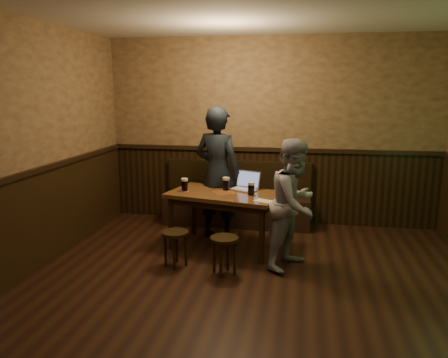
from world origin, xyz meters
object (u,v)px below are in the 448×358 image
stool_left (175,238)px  person_grey (294,204)px  bench (237,204)px  pint_right (251,189)px  stool_right (224,245)px  pint_left (185,185)px  pint_mid (226,184)px  laptop (246,185)px  person_suit (218,173)px  pub_table (224,200)px

stool_left → person_grey: person_grey is taller
bench → pint_right: bench is taller
bench → stool_right: (0.14, -1.85, 0.03)m
pint_left → pint_right: 0.87m
bench → stool_left: 1.80m
pint_mid → laptop: size_ratio=0.43×
stool_right → pint_mid: pint_mid is taller
stool_left → pint_left: size_ratio=2.43×
stool_left → person_suit: size_ratio=0.23×
bench → pint_left: bearing=-115.5°
stool_left → stool_right: size_ratio=0.99×
pub_table → pint_right: pint_right is taller
person_suit → pub_table: bearing=129.9°
pint_left → person_grey: size_ratio=0.12×
pint_right → stool_left: bearing=-143.8°
stool_left → pint_right: size_ratio=2.46×
pub_table → person_grey: (0.89, -0.44, 0.11)m
pint_left → laptop: 0.80m
pint_right → pub_table: bearing=164.2°
pint_left → pint_mid: pint_mid is taller
pint_right → stool_right: bearing=-106.6°
stool_right → stool_left: bearing=169.6°
stool_right → pint_mid: size_ratio=2.40×
stool_left → pint_mid: (0.45, 0.80, 0.49)m
pint_mid → person_suit: (-0.16, 0.28, 0.08)m
pub_table → pint_right: size_ratio=8.88×
pint_right → laptop: laptop is taller
pint_mid → laptop: laptop is taller
bench → stool_left: bearing=-104.5°
pint_left → person_suit: size_ratio=0.10×
bench → stool_right: size_ratio=5.16×
pint_left → pub_table: bearing=2.8°
stool_right → pint_mid: (-0.14, 0.91, 0.49)m
bench → stool_left: (-0.45, -1.75, 0.02)m
stool_right → pint_right: size_ratio=2.49×
pint_left → laptop: laptop is taller
person_grey → bench: bearing=57.8°
person_grey → pint_left: bearing=100.6°
stool_right → person_grey: bearing=25.5°
pub_table → person_suit: size_ratio=0.84×
pint_right → person_grey: 0.64m
laptop → stool_right: bearing=-74.1°
pint_left → pint_mid: 0.53m
person_suit → person_grey: size_ratio=1.21×
pint_mid → pub_table: bearing=-89.9°
bench → person_suit: bearing=-103.9°
person_suit → laptop: bearing=174.4°
stool_right → person_suit: bearing=104.5°
stool_right → pub_table: bearing=100.1°
pub_table → stool_right: (0.14, -0.80, -0.30)m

